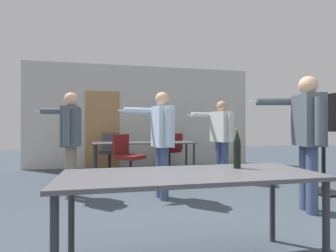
{
  "coord_description": "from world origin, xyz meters",
  "views": [
    {
      "loc": [
        -0.87,
        -1.5,
        1.08
      ],
      "look_at": [
        -0.01,
        2.45,
        1.1
      ],
      "focal_mm": 28.0,
      "sensor_mm": 36.0,
      "label": 1
    }
  ],
  "objects_px": {
    "office_chair_mid_tucked": "(110,153)",
    "drink_cup": "(159,139)",
    "person_far_watching": "(70,134)",
    "beer_bottle": "(237,149)",
    "office_chair_far_right": "(171,152)",
    "person_near_casual": "(221,133)",
    "person_center_tall": "(161,134)",
    "tv_screen": "(324,133)",
    "office_chair_far_left": "(128,159)",
    "person_right_polo": "(307,130)"
  },
  "relations": [
    {
      "from": "person_center_tall",
      "to": "office_chair_far_right",
      "type": "bearing_deg",
      "value": -23.82
    },
    {
      "from": "tv_screen",
      "to": "person_right_polo",
      "type": "xyz_separation_m",
      "value": [
        -0.97,
        -0.78,
        0.06
      ]
    },
    {
      "from": "office_chair_far_left",
      "to": "person_right_polo",
      "type": "bearing_deg",
      "value": 84.63
    },
    {
      "from": "office_chair_far_right",
      "to": "drink_cup",
      "type": "distance_m",
      "value": 0.86
    },
    {
      "from": "person_near_casual",
      "to": "drink_cup",
      "type": "distance_m",
      "value": 1.56
    },
    {
      "from": "tv_screen",
      "to": "office_chair_mid_tucked",
      "type": "distance_m",
      "value": 4.65
    },
    {
      "from": "office_chair_mid_tucked",
      "to": "drink_cup",
      "type": "height_order",
      "value": "office_chair_mid_tucked"
    },
    {
      "from": "tv_screen",
      "to": "beer_bottle",
      "type": "bearing_deg",
      "value": -55.5
    },
    {
      "from": "person_center_tall",
      "to": "office_chair_far_left",
      "type": "xyz_separation_m",
      "value": [
        -0.42,
        1.48,
        -0.53
      ]
    },
    {
      "from": "office_chair_far_right",
      "to": "beer_bottle",
      "type": "bearing_deg",
      "value": -121.52
    },
    {
      "from": "person_far_watching",
      "to": "office_chair_far_right",
      "type": "height_order",
      "value": "person_far_watching"
    },
    {
      "from": "person_near_casual",
      "to": "office_chair_mid_tucked",
      "type": "bearing_deg",
      "value": 39.47
    },
    {
      "from": "person_center_tall",
      "to": "person_near_casual",
      "type": "bearing_deg",
      "value": -61.2
    },
    {
      "from": "person_right_polo",
      "to": "office_chair_far_right",
      "type": "relative_size",
      "value": 1.9
    },
    {
      "from": "person_far_watching",
      "to": "office_chair_far_right",
      "type": "distance_m",
      "value": 3.34
    },
    {
      "from": "person_right_polo",
      "to": "office_chair_mid_tucked",
      "type": "xyz_separation_m",
      "value": [
        -2.49,
        3.83,
        -0.61
      ]
    },
    {
      "from": "person_far_watching",
      "to": "drink_cup",
      "type": "distance_m",
      "value": 2.52
    },
    {
      "from": "office_chair_far_right",
      "to": "office_chair_mid_tucked",
      "type": "bearing_deg",
      "value": 154.79
    },
    {
      "from": "office_chair_mid_tucked",
      "to": "drink_cup",
      "type": "distance_m",
      "value": 1.35
    },
    {
      "from": "person_center_tall",
      "to": "drink_cup",
      "type": "xyz_separation_m",
      "value": [
        0.36,
        2.18,
        -0.18
      ]
    },
    {
      "from": "person_far_watching",
      "to": "person_near_casual",
      "type": "height_order",
      "value": "person_near_casual"
    },
    {
      "from": "office_chair_mid_tucked",
      "to": "office_chair_far_right",
      "type": "bearing_deg",
      "value": -173.87
    },
    {
      "from": "person_center_tall",
      "to": "person_far_watching",
      "type": "bearing_deg",
      "value": 67.63
    },
    {
      "from": "office_chair_mid_tucked",
      "to": "office_chair_far_right",
      "type": "xyz_separation_m",
      "value": [
        1.58,
        0.0,
        -0.01
      ]
    },
    {
      "from": "person_far_watching",
      "to": "beer_bottle",
      "type": "xyz_separation_m",
      "value": [
        1.66,
        -2.22,
        -0.08
      ]
    },
    {
      "from": "beer_bottle",
      "to": "office_chair_far_right",
      "type": "bearing_deg",
      "value": 83.85
    },
    {
      "from": "person_far_watching",
      "to": "person_center_tall",
      "type": "bearing_deg",
      "value": -98.44
    },
    {
      "from": "person_center_tall",
      "to": "beer_bottle",
      "type": "bearing_deg",
      "value": -179.07
    },
    {
      "from": "tv_screen",
      "to": "person_center_tall",
      "type": "bearing_deg",
      "value": -94.86
    },
    {
      "from": "person_right_polo",
      "to": "person_near_casual",
      "type": "xyz_separation_m",
      "value": [
        -0.26,
        2.09,
        -0.09
      ]
    },
    {
      "from": "person_far_watching",
      "to": "office_chair_far_left",
      "type": "distance_m",
      "value": 1.57
    },
    {
      "from": "person_near_casual",
      "to": "office_chair_far_right",
      "type": "relative_size",
      "value": 1.77
    },
    {
      "from": "person_center_tall",
      "to": "person_right_polo",
      "type": "bearing_deg",
      "value": -128.44
    },
    {
      "from": "person_near_casual",
      "to": "drink_cup",
      "type": "relative_size",
      "value": 14.62
    },
    {
      "from": "tv_screen",
      "to": "office_chair_mid_tucked",
      "type": "height_order",
      "value": "tv_screen"
    },
    {
      "from": "person_near_casual",
      "to": "person_far_watching",
      "type": "bearing_deg",
      "value": 92.12
    },
    {
      "from": "person_center_tall",
      "to": "person_near_casual",
      "type": "height_order",
      "value": "same"
    },
    {
      "from": "office_chair_mid_tucked",
      "to": "office_chair_far_right",
      "type": "height_order",
      "value": "office_chair_mid_tucked"
    },
    {
      "from": "person_right_polo",
      "to": "drink_cup",
      "type": "relative_size",
      "value": 15.71
    },
    {
      "from": "drink_cup",
      "to": "person_center_tall",
      "type": "bearing_deg",
      "value": -99.39
    },
    {
      "from": "person_far_watching",
      "to": "office_chair_far_right",
      "type": "relative_size",
      "value": 1.77
    },
    {
      "from": "person_right_polo",
      "to": "beer_bottle",
      "type": "xyz_separation_m",
      "value": [
        -1.42,
        -0.87,
        -0.15
      ]
    },
    {
      "from": "office_chair_far_right",
      "to": "office_chair_far_left",
      "type": "height_order",
      "value": "office_chair_far_left"
    },
    {
      "from": "person_near_casual",
      "to": "office_chair_far_right",
      "type": "bearing_deg",
      "value": 7.85
    },
    {
      "from": "person_center_tall",
      "to": "office_chair_far_right",
      "type": "distance_m",
      "value": 2.99
    },
    {
      "from": "person_far_watching",
      "to": "drink_cup",
      "type": "relative_size",
      "value": 14.61
    },
    {
      "from": "beer_bottle",
      "to": "drink_cup",
      "type": "distance_m",
      "value": 4.05
    },
    {
      "from": "office_chair_far_right",
      "to": "drink_cup",
      "type": "height_order",
      "value": "office_chair_far_right"
    },
    {
      "from": "person_center_tall",
      "to": "office_chair_far_right",
      "type": "height_order",
      "value": "person_center_tall"
    },
    {
      "from": "tv_screen",
      "to": "office_chair_far_right",
      "type": "relative_size",
      "value": 1.77
    }
  ]
}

